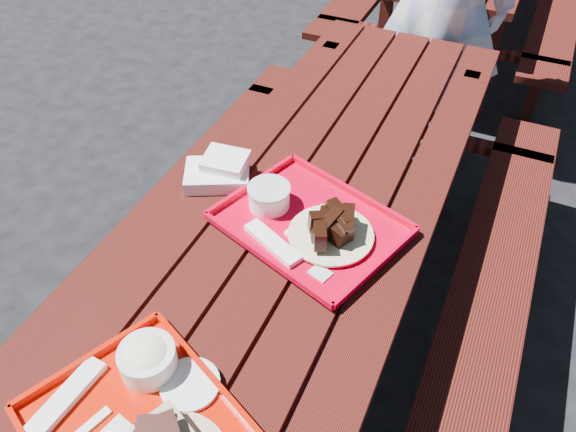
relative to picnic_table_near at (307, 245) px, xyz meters
name	(u,v)px	position (x,y,z in m)	size (l,w,h in m)	color
ground	(304,344)	(0.00, 0.00, -0.56)	(60.00, 60.00, 0.00)	black
picnic_table_near	(307,245)	(0.00, 0.00, 0.00)	(1.41, 2.40, 0.75)	#4A140E
near_tray	(150,424)	(-0.02, -0.79, 0.23)	(0.59, 0.53, 0.15)	red
far_tray	(306,221)	(0.04, -0.11, 0.21)	(0.58, 0.51, 0.08)	red
white_cloth	(220,171)	(-0.29, -0.02, 0.22)	(0.24, 0.21, 0.08)	white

